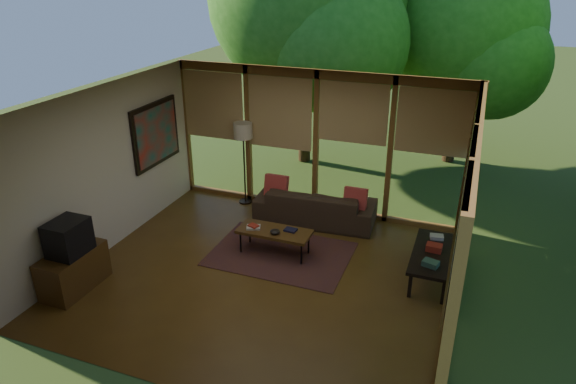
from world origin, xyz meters
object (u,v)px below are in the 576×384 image
at_px(media_cabinet, 74,270).
at_px(floor_lamp, 243,135).
at_px(sofa, 315,206).
at_px(television, 68,237).
at_px(side_console, 433,255).
at_px(coffee_table, 274,232).

bearing_deg(media_cabinet, floor_lamp, 73.24).
xyz_separation_m(sofa, media_cabinet, (-2.64, -3.29, -0.02)).
height_order(sofa, floor_lamp, floor_lamp).
bearing_deg(television, sofa, 51.45).
relative_size(television, side_console, 0.39).
bearing_deg(sofa, floor_lamp, -14.65).
bearing_deg(coffee_table, side_console, 3.37).
xyz_separation_m(coffee_table, side_console, (2.50, 0.15, 0.02)).
distance_m(sofa, coffee_table, 1.36).
height_order(coffee_table, side_console, side_console).
xyz_separation_m(sofa, coffee_table, (-0.27, -1.34, 0.07)).
bearing_deg(media_cabinet, side_console, 23.34).
bearing_deg(side_console, media_cabinet, -156.66).
relative_size(sofa, side_console, 1.56).
relative_size(television, floor_lamp, 0.33).
bearing_deg(sofa, coffee_table, 74.73).
bearing_deg(floor_lamp, coffee_table, -51.68).
bearing_deg(media_cabinet, television, 0.00).
bearing_deg(television, coffee_table, 39.73).
height_order(sofa, side_console, sofa).
relative_size(sofa, coffee_table, 1.82).
relative_size(media_cabinet, side_console, 0.71).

